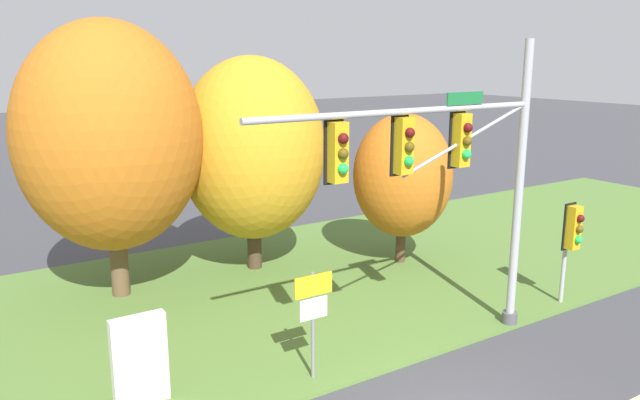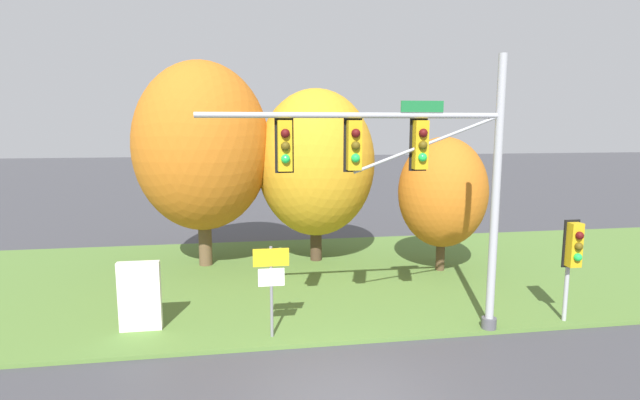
# 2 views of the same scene
# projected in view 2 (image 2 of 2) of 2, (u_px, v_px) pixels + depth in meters

# --- Properties ---
(ground_plane) EXTENTS (160.00, 160.00, 0.00)m
(ground_plane) POSITION_uv_depth(u_px,v_px,m) (350.00, 399.00, 10.30)
(ground_plane) COLOR #3D3D42
(grass_verge) EXTENTS (48.00, 11.50, 0.10)m
(grass_verge) POSITION_uv_depth(u_px,v_px,m) (302.00, 277.00, 18.34)
(grass_verge) COLOR #517533
(grass_verge) RESTS_ON ground
(traffic_signal_mast) EXTENTS (7.84, 0.49, 7.29)m
(traffic_signal_mast) POSITION_uv_depth(u_px,v_px,m) (410.00, 166.00, 12.57)
(traffic_signal_mast) COLOR #9EA0A5
(traffic_signal_mast) RESTS_ON grass_verge
(pedestrian_signal_near_kerb) EXTENTS (0.46, 0.55, 2.92)m
(pedestrian_signal_near_kerb) POSITION_uv_depth(u_px,v_px,m) (573.00, 250.00, 13.69)
(pedestrian_signal_near_kerb) COLOR #9EA0A5
(pedestrian_signal_near_kerb) RESTS_ON grass_verge
(route_sign_post) EXTENTS (0.93, 0.08, 2.43)m
(route_sign_post) POSITION_uv_depth(u_px,v_px,m) (271.00, 277.00, 12.84)
(route_sign_post) COLOR slate
(route_sign_post) RESTS_ON grass_verge
(tree_nearest_road) EXTENTS (5.16, 5.16, 7.90)m
(tree_nearest_road) POSITION_uv_depth(u_px,v_px,m) (202.00, 147.00, 19.09)
(tree_nearest_road) COLOR brown
(tree_nearest_road) RESTS_ON grass_verge
(tree_left_of_mast) EXTENTS (4.68, 4.68, 6.91)m
(tree_left_of_mast) POSITION_uv_depth(u_px,v_px,m) (316.00, 163.00, 19.89)
(tree_left_of_mast) COLOR #423021
(tree_left_of_mast) RESTS_ON grass_verge
(tree_behind_signpost) EXTENTS (3.31, 3.31, 5.07)m
(tree_behind_signpost) POSITION_uv_depth(u_px,v_px,m) (443.00, 192.00, 18.64)
(tree_behind_signpost) COLOR #4C3823
(tree_behind_signpost) RESTS_ON grass_verge
(info_kiosk) EXTENTS (1.10, 0.24, 1.90)m
(info_kiosk) POSITION_uv_depth(u_px,v_px,m) (140.00, 296.00, 13.38)
(info_kiosk) COLOR silver
(info_kiosk) RESTS_ON grass_verge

